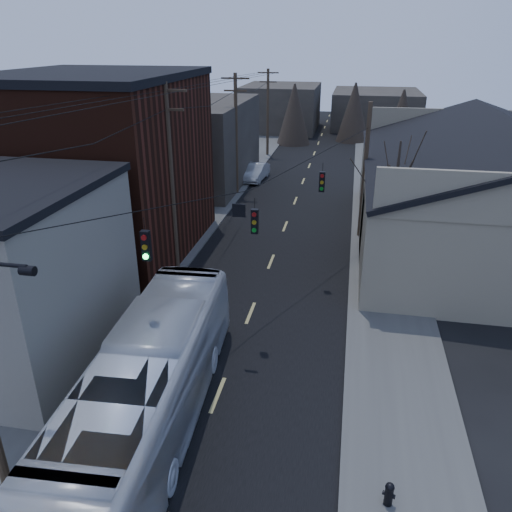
% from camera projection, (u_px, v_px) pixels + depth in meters
% --- Properties ---
extents(road_surface, '(9.00, 110.00, 0.02)m').
position_uv_depth(road_surface, '(292.00, 208.00, 37.93)').
color(road_surface, black).
rests_on(road_surface, ground).
extents(sidewalk_left, '(4.00, 110.00, 0.12)m').
position_uv_depth(sidewalk_left, '(210.00, 203.00, 39.04)').
color(sidewalk_left, '#474744').
rests_on(sidewalk_left, ground).
extents(sidewalk_right, '(4.00, 110.00, 0.12)m').
position_uv_depth(sidewalk_right, '(380.00, 213.00, 36.79)').
color(sidewalk_right, '#474744').
rests_on(sidewalk_right, ground).
extents(building_brick, '(10.00, 12.00, 10.00)m').
position_uv_depth(building_brick, '(101.00, 169.00, 28.66)').
color(building_brick, black).
rests_on(building_brick, ground).
extents(building_left_far, '(9.00, 14.00, 7.00)m').
position_uv_depth(building_left_far, '(194.00, 143.00, 43.57)').
color(building_left_far, '#302C26').
rests_on(building_left_far, ground).
extents(warehouse, '(16.16, 20.60, 7.73)m').
position_uv_depth(warehouse, '(497.00, 204.00, 30.11)').
color(warehouse, gray).
rests_on(warehouse, ground).
extents(building_far_left, '(10.00, 12.00, 6.00)m').
position_uv_depth(building_far_left, '(281.00, 108.00, 69.23)').
color(building_far_left, '#302C26').
rests_on(building_far_left, ground).
extents(building_far_right, '(12.00, 14.00, 5.00)m').
position_uv_depth(building_far_right, '(375.00, 109.00, 71.68)').
color(building_far_right, '#302C26').
rests_on(building_far_right, ground).
extents(bare_tree, '(0.40, 0.40, 7.20)m').
position_uv_depth(bare_tree, '(393.00, 209.00, 26.37)').
color(bare_tree, black).
rests_on(bare_tree, ground).
extents(utility_lines, '(11.24, 45.28, 10.50)m').
position_uv_depth(utility_lines, '(234.00, 159.00, 31.21)').
color(utility_lines, '#382B1E').
rests_on(utility_lines, ground).
extents(bus, '(3.61, 12.55, 3.46)m').
position_uv_depth(bus, '(149.00, 386.00, 15.96)').
color(bus, silver).
rests_on(bus, ground).
extents(parked_car, '(1.94, 4.62, 1.49)m').
position_uv_depth(parked_car, '(256.00, 172.00, 45.19)').
color(parked_car, '#A6AAAE').
rests_on(parked_car, ground).
extents(fire_hydrant, '(0.37, 0.26, 0.76)m').
position_uv_depth(fire_hydrant, '(389.00, 493.00, 13.63)').
color(fire_hydrant, black).
rests_on(fire_hydrant, sidewalk_right).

